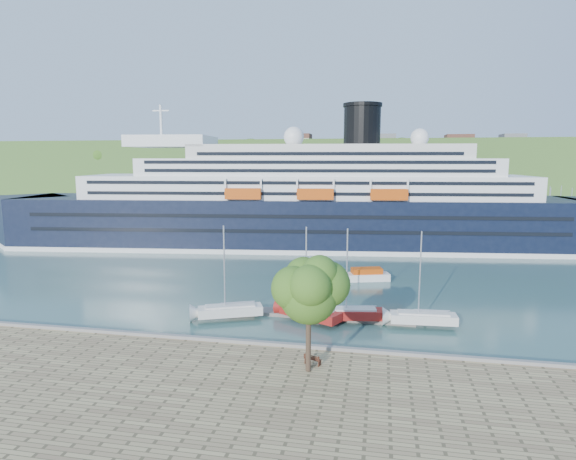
% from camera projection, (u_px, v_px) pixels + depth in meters
% --- Properties ---
extents(ground, '(400.00, 400.00, 0.00)m').
position_uv_depth(ground, '(268.00, 355.00, 43.70)').
color(ground, '#2F5450').
rests_on(ground, ground).
extents(far_hillside, '(400.00, 50.00, 24.00)m').
position_uv_depth(far_hillside, '(355.00, 173.00, 182.70)').
color(far_hillside, '#3E6126').
rests_on(far_hillside, ground).
extents(quay_coping, '(220.00, 0.50, 0.30)m').
position_uv_depth(quay_coping, '(267.00, 343.00, 43.33)').
color(quay_coping, slate).
rests_on(quay_coping, promenade).
extents(cruise_ship, '(126.66, 32.96, 28.16)m').
position_uv_depth(cruise_ship, '(294.00, 176.00, 94.98)').
color(cruise_ship, black).
rests_on(cruise_ship, ground).
extents(park_bench, '(1.58, 1.03, 0.94)m').
position_uv_depth(park_bench, '(313.00, 359.00, 39.21)').
color(park_bench, '#431F13').
rests_on(park_bench, promenade).
extents(promenade_tree, '(6.12, 6.12, 10.14)m').
position_uv_depth(promenade_tree, '(309.00, 309.00, 37.36)').
color(promenade_tree, '#326019').
rests_on(promenade_tree, promenade).
extents(floating_pontoon, '(17.81, 2.72, 0.39)m').
position_uv_depth(floating_pontoon, '(334.00, 316.00, 53.64)').
color(floating_pontoon, gray).
rests_on(floating_pontoon, ground).
extents(sailboat_white_near, '(8.01, 5.04, 10.05)m').
position_uv_depth(sailboat_white_near, '(229.00, 275.00, 52.37)').
color(sailboat_white_near, silver).
rests_on(sailboat_white_near, ground).
extents(sailboat_red, '(7.86, 5.38, 9.97)m').
position_uv_depth(sailboat_red, '(310.00, 278.00, 51.55)').
color(sailboat_red, maroon).
rests_on(sailboat_red, ground).
extents(sailboat_white_far, '(7.67, 2.56, 9.77)m').
position_uv_depth(sailboat_white_far, '(425.00, 282.00, 50.08)').
color(sailboat_white_far, silver).
rests_on(sailboat_white_far, ground).
extents(tender_launch, '(6.99, 4.04, 1.83)m').
position_uv_depth(tender_launch, '(367.00, 274.00, 70.10)').
color(tender_launch, '#C3450B').
rests_on(tender_launch, ground).
extents(sailboat_extra, '(7.88, 3.30, 9.87)m').
position_uv_depth(sailboat_extra, '(352.00, 278.00, 51.40)').
color(sailboat_extra, maroon).
rests_on(sailboat_extra, ground).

